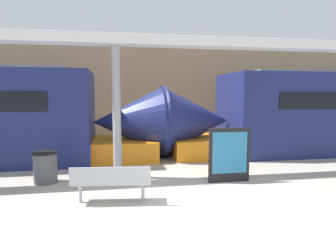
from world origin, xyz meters
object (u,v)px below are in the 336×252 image
Objects in this scene: support_column_near at (117,113)px; bench_near at (111,180)px; trash_bin at (45,167)px; poster_board at (229,155)px.

bench_near is at bearing -94.18° from support_column_near.
trash_bin is 2.34m from support_column_near.
bench_near is 1.19× the size of poster_board.
support_column_near is (0.15, 2.02, 1.31)m from bench_near.
support_column_near reaches higher than trash_bin.
poster_board is at bearing -18.55° from support_column_near.
support_column_near reaches higher than poster_board.
bench_near is at bearing -46.55° from trash_bin.
support_column_near is at bearing 92.35° from bench_near.
trash_bin is at bearing 170.95° from poster_board.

